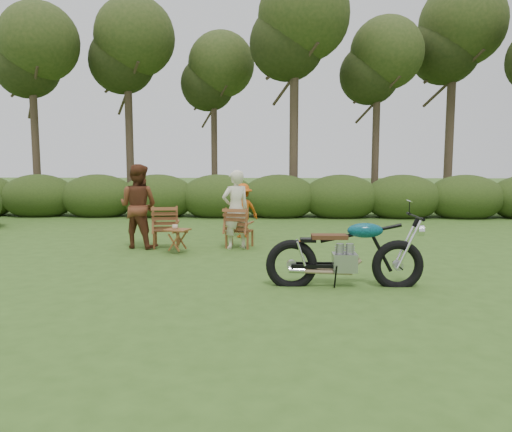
{
  "coord_description": "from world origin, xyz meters",
  "views": [
    {
      "loc": [
        -0.15,
        -7.27,
        1.94
      ],
      "look_at": [
        -0.48,
        1.55,
        0.9
      ],
      "focal_mm": 35.0,
      "sensor_mm": 36.0,
      "label": 1
    }
  ],
  "objects_px": {
    "adult_a": "(236,248)",
    "child": "(242,237)",
    "motorcycle": "(344,286)",
    "lawn_chair_right": "(240,247)",
    "cup": "(175,227)",
    "lawn_chair_left": "(167,247)",
    "adult_b": "(139,248)",
    "side_table": "(177,241)"
  },
  "relations": [
    {
      "from": "side_table",
      "to": "adult_b",
      "type": "xyz_separation_m",
      "value": [
        -0.95,
        0.61,
        -0.25
      ]
    },
    {
      "from": "motorcycle",
      "to": "child",
      "type": "relative_size",
      "value": 1.7
    },
    {
      "from": "cup",
      "to": "adult_b",
      "type": "relative_size",
      "value": 0.06
    },
    {
      "from": "lawn_chair_right",
      "to": "cup",
      "type": "height_order",
      "value": "cup"
    },
    {
      "from": "lawn_chair_left",
      "to": "adult_a",
      "type": "height_order",
      "value": "adult_a"
    },
    {
      "from": "motorcycle",
      "to": "child",
      "type": "bearing_deg",
      "value": 111.33
    },
    {
      "from": "motorcycle",
      "to": "side_table",
      "type": "xyz_separation_m",
      "value": [
        -3.03,
        2.48,
        0.25
      ]
    },
    {
      "from": "child",
      "to": "adult_b",
      "type": "bearing_deg",
      "value": 2.83
    },
    {
      "from": "adult_a",
      "to": "child",
      "type": "relative_size",
      "value": 1.27
    },
    {
      "from": "lawn_chair_left",
      "to": "side_table",
      "type": "bearing_deg",
      "value": 111.23
    },
    {
      "from": "motorcycle",
      "to": "cup",
      "type": "relative_size",
      "value": 19.66
    },
    {
      "from": "lawn_chair_left",
      "to": "adult_b",
      "type": "bearing_deg",
      "value": -2.33
    },
    {
      "from": "lawn_chair_left",
      "to": "adult_b",
      "type": "distance_m",
      "value": 0.58
    },
    {
      "from": "lawn_chair_right",
      "to": "lawn_chair_left",
      "type": "distance_m",
      "value": 1.58
    },
    {
      "from": "motorcycle",
      "to": "cup",
      "type": "distance_m",
      "value": 4.0
    },
    {
      "from": "side_table",
      "to": "adult_a",
      "type": "distance_m",
      "value": 1.31
    },
    {
      "from": "lawn_chair_right",
      "to": "lawn_chair_left",
      "type": "bearing_deg",
      "value": 14.03
    },
    {
      "from": "adult_a",
      "to": "lawn_chair_right",
      "type": "bearing_deg",
      "value": -149.53
    },
    {
      "from": "lawn_chair_right",
      "to": "motorcycle",
      "type": "bearing_deg",
      "value": 131.67
    },
    {
      "from": "motorcycle",
      "to": "lawn_chair_right",
      "type": "xyz_separation_m",
      "value": [
        -1.81,
        3.2,
        0.0
      ]
    },
    {
      "from": "side_table",
      "to": "adult_a",
      "type": "bearing_deg",
      "value": 27.68
    },
    {
      "from": "motorcycle",
      "to": "lawn_chair_left",
      "type": "distance_m",
      "value": 4.63
    },
    {
      "from": "cup",
      "to": "lawn_chair_right",
      "type": "bearing_deg",
      "value": 28.87
    },
    {
      "from": "motorcycle",
      "to": "lawn_chair_right",
      "type": "relative_size",
      "value": 2.58
    },
    {
      "from": "motorcycle",
      "to": "child",
      "type": "distance_m",
      "value": 4.92
    },
    {
      "from": "motorcycle",
      "to": "side_table",
      "type": "relative_size",
      "value": 4.52
    },
    {
      "from": "motorcycle",
      "to": "child",
      "type": "xyz_separation_m",
      "value": [
        -1.84,
        4.56,
        0.0
      ]
    },
    {
      "from": "lawn_chair_right",
      "to": "adult_a",
      "type": "relative_size",
      "value": 0.52
    },
    {
      "from": "side_table",
      "to": "child",
      "type": "relative_size",
      "value": 0.38
    },
    {
      "from": "adult_a",
      "to": "child",
      "type": "xyz_separation_m",
      "value": [
        0.05,
        1.48,
        0.0
      ]
    },
    {
      "from": "side_table",
      "to": "adult_a",
      "type": "height_order",
      "value": "adult_a"
    },
    {
      "from": "adult_a",
      "to": "adult_b",
      "type": "bearing_deg",
      "value": -28.49
    },
    {
      "from": "adult_a",
      "to": "child",
      "type": "height_order",
      "value": "adult_a"
    },
    {
      "from": "cup",
      "to": "adult_b",
      "type": "bearing_deg",
      "value": 147.01
    },
    {
      "from": "lawn_chair_left",
      "to": "adult_b",
      "type": "height_order",
      "value": "adult_b"
    },
    {
      "from": "lawn_chair_right",
      "to": "lawn_chair_left",
      "type": "relative_size",
      "value": 0.96
    },
    {
      "from": "motorcycle",
      "to": "side_table",
      "type": "bearing_deg",
      "value": 140.05
    },
    {
      "from": "side_table",
      "to": "lawn_chair_right",
      "type": "bearing_deg",
      "value": 30.63
    },
    {
      "from": "lawn_chair_right",
      "to": "side_table",
      "type": "height_order",
      "value": "side_table"
    },
    {
      "from": "adult_b",
      "to": "child",
      "type": "height_order",
      "value": "adult_b"
    },
    {
      "from": "lawn_chair_left",
      "to": "child",
      "type": "bearing_deg",
      "value": -145.54
    },
    {
      "from": "lawn_chair_right",
      "to": "cup",
      "type": "bearing_deg",
      "value": 40.97
    }
  ]
}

